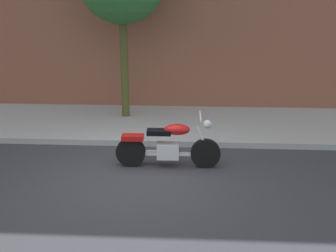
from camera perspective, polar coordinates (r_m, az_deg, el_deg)
name	(u,v)px	position (r m, az deg, el deg)	size (l,w,h in m)	color
ground_plane	(136,177)	(8.08, -4.40, -7.03)	(60.00, 60.00, 0.00)	#38383D
sidewalk	(152,123)	(11.10, -2.20, 0.36)	(24.91, 3.16, 0.14)	#ACACAC
motorcycle	(168,146)	(8.37, -0.01, -2.78)	(2.12, 0.70, 1.10)	black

